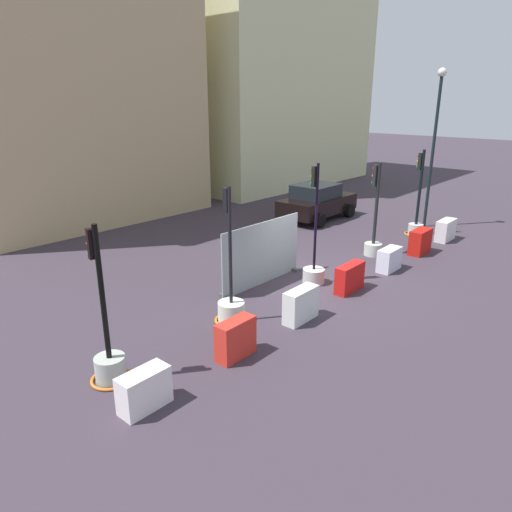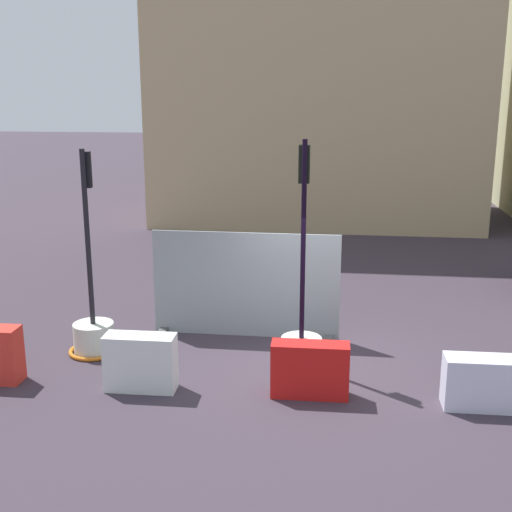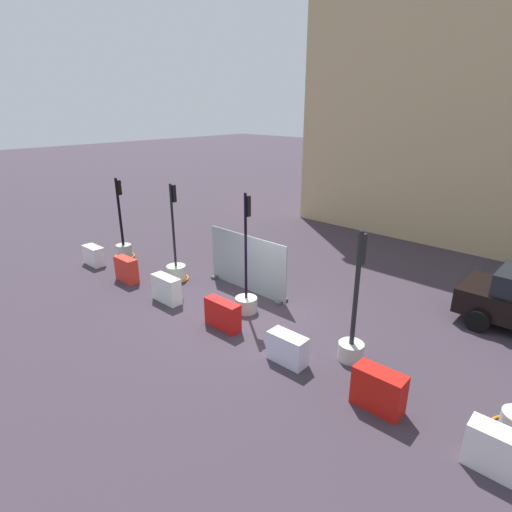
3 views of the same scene
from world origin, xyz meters
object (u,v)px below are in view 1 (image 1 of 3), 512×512
object	(u,v)px
traffic_light_1	(231,305)
construction_barrier_1	(236,339)
traffic_light_0	(109,357)
traffic_light_4	(416,219)
construction_barrier_3	(350,278)
traffic_light_3	(374,236)
construction_barrier_2	(301,305)
construction_barrier_5	(420,242)
construction_barrier_4	(389,259)
car_black_sedan	(317,202)
construction_barrier_0	(144,390)
traffic_light_2	(314,265)
construction_barrier_6	(446,230)
street_lamp_post	(435,131)

from	to	relation	value
traffic_light_1	construction_barrier_1	distance (m)	1.78
traffic_light_0	traffic_light_4	xyz separation A→B (m)	(14.60, 0.00, 0.12)
construction_barrier_3	traffic_light_3	bearing A→B (deg)	18.04
construction_barrier_1	construction_barrier_2	xyz separation A→B (m)	(2.44, 0.01, -0.01)
construction_barrier_5	construction_barrier_2	bearing A→B (deg)	-179.63
traffic_light_4	construction_barrier_3	xyz separation A→B (m)	(-7.20, -1.15, -0.25)
construction_barrier_4	car_black_sedan	bearing A→B (deg)	54.52
construction_barrier_0	construction_barrier_5	world-z (taller)	construction_barrier_5
traffic_light_2	construction_barrier_0	bearing A→B (deg)	-169.75
construction_barrier_1	construction_barrier_3	bearing A→B (deg)	1.34
construction_barrier_3	construction_barrier_4	xyz separation A→B (m)	(2.43, -0.06, -0.04)
traffic_light_2	traffic_light_4	size ratio (longest dim) A/B	1.05
traffic_light_4	construction_barrier_6	distance (m)	1.29
construction_barrier_4	construction_barrier_1	bearing A→B (deg)	-179.55
construction_barrier_3	construction_barrier_2	bearing A→B (deg)	-177.70
construction_barrier_6	traffic_light_4	bearing A→B (deg)	90.33
traffic_light_0	construction_barrier_2	bearing A→B (deg)	-14.58
construction_barrier_0	street_lamp_post	world-z (taller)	street_lamp_post
construction_barrier_5	construction_barrier_3	bearing A→B (deg)	179.35
street_lamp_post	construction_barrier_6	bearing A→B (deg)	-135.61
construction_barrier_4	street_lamp_post	distance (m)	7.54
street_lamp_post	traffic_light_1	bearing A→B (deg)	-179.04
construction_barrier_5	car_black_sedan	bearing A→B (deg)	73.31
traffic_light_0	construction_barrier_1	bearing A→B (deg)	-28.01
construction_barrier_1	street_lamp_post	size ratio (longest dim) A/B	0.15
construction_barrier_2	construction_barrier_5	xyz separation A→B (m)	(7.45, 0.05, 0.02)
construction_barrier_3	construction_barrier_5	bearing A→B (deg)	-0.65
traffic_light_3	traffic_light_4	bearing A→B (deg)	0.08
construction_barrier_6	traffic_light_1	bearing A→B (deg)	173.18
car_black_sedan	street_lamp_post	distance (m)	5.94
construction_barrier_3	street_lamp_post	distance (m)	9.65
traffic_light_1	traffic_light_4	world-z (taller)	traffic_light_4
traffic_light_3	construction_barrier_3	size ratio (longest dim) A/B	2.91
construction_barrier_0	construction_barrier_4	xyz separation A→B (m)	(9.90, 0.08, 0.00)
traffic_light_2	construction_barrier_1	size ratio (longest dim) A/B	3.80
construction_barrier_1	construction_barrier_6	bearing A→B (deg)	0.01
traffic_light_2	car_black_sedan	distance (m)	8.29
traffic_light_0	construction_barrier_2	world-z (taller)	traffic_light_0
construction_barrier_3	traffic_light_2	bearing A→B (deg)	99.58
traffic_light_2	car_black_sedan	world-z (taller)	traffic_light_2
traffic_light_2	car_black_sedan	bearing A→B (deg)	34.32
traffic_light_1	car_black_sedan	size ratio (longest dim) A/B	0.85
construction_barrier_2	construction_barrier_3	distance (m)	2.58
traffic_light_1	construction_barrier_1	bearing A→B (deg)	-131.99
traffic_light_2	traffic_light_4	distance (m)	7.40
traffic_light_1	traffic_light_2	size ratio (longest dim) A/B	0.95
construction_barrier_6	construction_barrier_3	bearing A→B (deg)	179.09
construction_barrier_0	construction_barrier_1	distance (m)	2.46
construction_barrier_1	construction_barrier_4	distance (m)	7.45
construction_barrier_5	street_lamp_post	distance (m)	5.59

